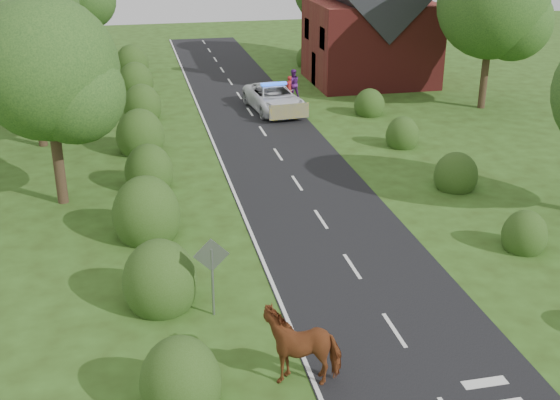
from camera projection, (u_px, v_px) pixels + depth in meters
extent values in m
plane|color=#2E4315|center=(394.00, 331.00, 20.31)|extent=(120.00, 120.00, 0.00)
cube|color=black|center=(282.00, 161.00, 33.82)|extent=(6.00, 70.00, 0.02)
cube|color=white|center=(394.00, 330.00, 20.30)|extent=(0.12, 1.80, 0.01)
cube|color=white|center=(352.00, 266.00, 23.90)|extent=(0.12, 1.80, 0.01)
cube|color=white|center=(321.00, 219.00, 27.51)|extent=(0.12, 1.80, 0.01)
cube|color=white|center=(297.00, 183.00, 31.11)|extent=(0.12, 1.80, 0.01)
cube|color=white|center=(278.00, 154.00, 34.72)|extent=(0.12, 1.80, 0.01)
cube|color=white|center=(263.00, 131.00, 38.32)|extent=(0.12, 1.80, 0.01)
cube|color=white|center=(250.00, 112.00, 41.93)|extent=(0.12, 1.80, 0.01)
cube|color=white|center=(239.00, 96.00, 45.53)|extent=(0.12, 1.80, 0.01)
cube|color=white|center=(230.00, 82.00, 49.14)|extent=(0.12, 1.80, 0.01)
cube|color=white|center=(222.00, 70.00, 52.74)|extent=(0.12, 1.80, 0.01)
cube|color=white|center=(215.00, 59.00, 56.35)|extent=(0.12, 1.80, 0.01)
cube|color=white|center=(209.00, 50.00, 59.95)|extent=(0.12, 1.80, 0.01)
cube|color=white|center=(204.00, 42.00, 63.56)|extent=(0.12, 1.80, 0.01)
cube|color=white|center=(223.00, 165.00, 33.25)|extent=(0.12, 70.00, 0.01)
cube|color=white|center=(485.00, 383.00, 18.05)|extent=(1.20, 0.35, 0.01)
ellipsoid|color=#2A4816|center=(181.00, 383.00, 17.01)|extent=(2.00, 2.10, 2.40)
ellipsoid|color=#2A4816|center=(160.00, 282.00, 21.45)|extent=(2.30, 2.41, 2.70)
ellipsoid|color=#2A4816|center=(147.00, 215.00, 25.88)|extent=(2.50, 2.62, 3.00)
ellipsoid|color=#2A4816|center=(149.00, 172.00, 30.50)|extent=(2.10, 2.20, 2.50)
ellipsoid|color=#2A4816|center=(140.00, 137.00, 34.94)|extent=(2.40, 2.52, 2.80)
ellipsoid|color=#2A4816|center=(142.00, 106.00, 40.42)|extent=(2.20, 2.31, 2.60)
ellipsoid|color=#2A4816|center=(136.00, 83.00, 45.78)|extent=(2.30, 2.41, 2.70)
ellipsoid|color=#2A4816|center=(132.00, 64.00, 51.16)|extent=(2.40, 2.52, 2.80)
ellipsoid|color=#2A4816|center=(524.00, 236.00, 24.97)|extent=(1.60, 1.68, 1.90)
ellipsoid|color=#2A4816|center=(456.00, 176.00, 30.40)|extent=(1.90, 2.00, 2.10)
ellipsoid|color=#2A4816|center=(402.00, 136.00, 35.80)|extent=(1.70, 1.78, 2.00)
ellipsoid|color=#2A4816|center=(369.00, 105.00, 41.26)|extent=(1.80, 1.89, 2.00)
ellipsoid|color=#2A4816|center=(307.00, 59.00, 53.84)|extent=(1.70, 1.78, 2.00)
cylinder|color=#332316|center=(58.00, 157.00, 28.39)|extent=(0.44, 0.44, 3.96)
sphere|color=#1A3C18|center=(46.00, 69.00, 27.00)|extent=(5.60, 5.60, 5.60)
sphere|color=#4A7526|center=(75.00, 94.00, 27.04)|extent=(3.92, 3.92, 3.92)
cylinder|color=#332316|center=(39.00, 110.00, 35.35)|extent=(0.44, 0.44, 3.74)
sphere|color=#1A3C18|center=(29.00, 42.00, 34.04)|extent=(5.60, 5.60, 5.60)
sphere|color=#4A7526|center=(52.00, 61.00, 34.05)|extent=(3.92, 3.92, 3.92)
cylinder|color=#332316|center=(28.00, 61.00, 43.85)|extent=(0.44, 0.44, 4.84)
sphere|color=#4A7526|center=(40.00, 8.00, 42.20)|extent=(4.76, 4.76, 4.76)
cylinder|color=#332316|center=(78.00, 38.00, 53.49)|extent=(0.44, 0.44, 4.18)
sphere|color=#4A7526|center=(87.00, 0.00, 52.05)|extent=(4.20, 4.20, 4.20)
cylinder|color=#332316|center=(485.00, 72.00, 42.04)|extent=(0.44, 0.44, 4.40)
sphere|color=#1A3C18|center=(493.00, 3.00, 40.50)|extent=(6.40, 6.40, 6.40)
sphere|color=#4A7526|center=(514.00, 22.00, 40.53)|extent=(4.48, 4.48, 4.48)
cylinder|color=#332316|center=(330.00, 35.00, 55.56)|extent=(0.44, 0.44, 3.96)
sphere|color=#4A7526|center=(347.00, 0.00, 54.18)|extent=(4.20, 4.20, 4.20)
cylinder|color=gray|center=(213.00, 282.00, 20.70)|extent=(0.08, 0.08, 2.20)
cube|color=gray|center=(211.00, 255.00, 20.36)|extent=(1.06, 0.04, 1.06)
cube|color=maroon|center=(370.00, 42.00, 48.15)|extent=(8.00, 7.00, 5.50)
imported|color=maroon|center=(302.00, 347.00, 18.11)|extent=(2.54, 1.65, 1.67)
imported|color=white|center=(274.00, 98.00, 41.92)|extent=(3.16, 5.88, 1.57)
cube|color=yellow|center=(289.00, 112.00, 39.45)|extent=(2.34, 0.30, 0.86)
cube|color=blue|center=(274.00, 84.00, 41.59)|extent=(1.58, 0.44, 0.14)
imported|color=maroon|center=(289.00, 88.00, 44.28)|extent=(0.67, 0.63, 1.55)
imported|color=#571C71|center=(293.00, 84.00, 44.71)|extent=(0.94, 0.75, 1.86)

